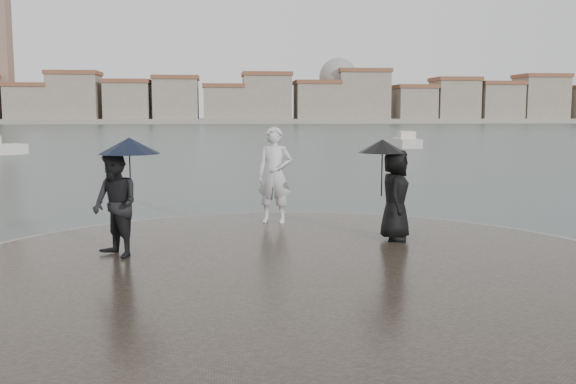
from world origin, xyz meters
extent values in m
cylinder|color=gray|center=(0.00, 3.50, 0.16)|extent=(12.50, 12.50, 0.32)
cylinder|color=#2D261E|center=(0.00, 3.50, 0.18)|extent=(11.90, 11.90, 0.36)
imported|color=silver|center=(0.04, 8.01, 1.44)|extent=(0.90, 0.73, 2.15)
imported|color=black|center=(-2.95, 4.85, 1.26)|extent=(1.09, 1.11, 1.81)
cylinder|color=black|center=(-2.70, 4.95, 1.71)|extent=(0.02, 0.02, 0.90)
cone|color=black|center=(-2.70, 4.95, 2.26)|extent=(1.07, 1.07, 0.28)
imported|color=black|center=(2.19, 5.78, 1.24)|extent=(0.80, 0.99, 1.76)
cylinder|color=black|center=(1.94, 5.88, 1.66)|extent=(0.02, 0.02, 0.90)
cone|color=black|center=(1.94, 5.88, 2.18)|extent=(0.94, 0.94, 0.26)
cube|color=gray|center=(0.00, 163.00, 0.60)|extent=(260.00, 20.00, 1.20)
cube|color=gray|center=(-48.00, 160.00, 4.50)|extent=(10.00, 10.00, 9.00)
cube|color=brown|center=(-48.00, 160.00, 9.50)|extent=(10.60, 10.60, 1.00)
cube|color=gray|center=(-37.00, 160.00, 6.00)|extent=(12.00, 10.00, 12.00)
cube|color=brown|center=(-37.00, 160.00, 12.50)|extent=(12.60, 10.60, 1.00)
cube|color=gray|center=(-24.00, 160.00, 5.00)|extent=(11.00, 10.00, 10.00)
cube|color=brown|center=(-24.00, 160.00, 10.50)|extent=(11.60, 10.60, 1.00)
cube|color=gray|center=(-12.00, 160.00, 5.50)|extent=(11.00, 10.00, 11.00)
cube|color=brown|center=(-12.00, 160.00, 11.50)|extent=(11.60, 10.60, 1.00)
cube|color=gray|center=(0.00, 160.00, 4.50)|extent=(10.00, 10.00, 9.00)
cube|color=brown|center=(0.00, 160.00, 9.50)|extent=(10.60, 10.60, 1.00)
cube|color=gray|center=(11.00, 160.00, 6.00)|extent=(12.00, 10.00, 12.00)
cube|color=brown|center=(11.00, 160.00, 12.50)|extent=(12.60, 10.60, 1.00)
cube|color=gray|center=(24.00, 160.00, 5.00)|extent=(11.00, 10.00, 10.00)
cube|color=brown|center=(24.00, 160.00, 10.50)|extent=(11.60, 10.60, 1.00)
cube|color=gray|center=(36.00, 160.00, 6.50)|extent=(13.00, 10.00, 13.00)
cube|color=brown|center=(36.00, 160.00, 13.50)|extent=(13.60, 10.60, 1.00)
cube|color=gray|center=(50.00, 160.00, 4.50)|extent=(10.00, 10.00, 9.00)
cube|color=brown|center=(50.00, 160.00, 9.50)|extent=(10.60, 10.60, 1.00)
cube|color=gray|center=(61.00, 160.00, 5.50)|extent=(11.00, 10.00, 11.00)
cube|color=brown|center=(61.00, 160.00, 11.50)|extent=(11.60, 10.60, 1.00)
cube|color=gray|center=(73.00, 160.00, 5.00)|extent=(11.00, 10.00, 10.00)
cube|color=brown|center=(73.00, 160.00, 10.50)|extent=(11.60, 10.60, 1.00)
cube|color=gray|center=(85.00, 160.00, 6.00)|extent=(12.00, 10.00, 12.00)
cube|color=brown|center=(85.00, 160.00, 12.50)|extent=(12.60, 10.60, 1.00)
cube|color=#846654|center=(-55.00, 162.00, 16.00)|extent=(5.00, 5.00, 32.00)
sphere|color=gray|center=(30.00, 162.00, 12.00)|extent=(10.00, 10.00, 10.00)
cube|color=beige|center=(14.04, 45.13, 0.25)|extent=(2.13, 5.63, 0.90)
cube|color=beige|center=(14.04, 45.13, 0.85)|extent=(1.39, 2.11, 0.90)
camera|label=1|loc=(-1.17, -6.19, 2.82)|focal=40.00mm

